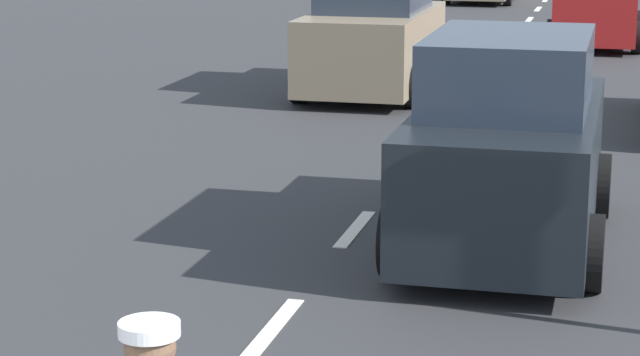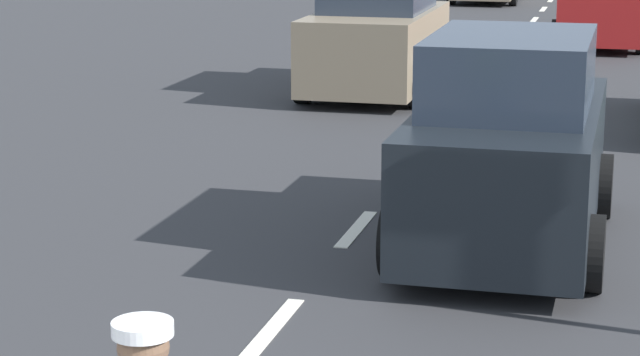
# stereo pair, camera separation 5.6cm
# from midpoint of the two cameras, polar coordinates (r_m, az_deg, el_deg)

# --- Properties ---
(ground_plane) EXTENTS (96.00, 96.00, 0.00)m
(ground_plane) POSITION_cam_midpoint_polar(r_m,az_deg,el_deg) (24.58, 7.84, 5.17)
(ground_plane) COLOR #333335
(lane_center_line) EXTENTS (0.14, 46.40, 0.01)m
(lane_center_line) POSITION_cam_midpoint_polar(r_m,az_deg,el_deg) (28.73, 8.79, 6.30)
(lane_center_line) COLOR silver
(lane_center_line) RESTS_ON ground
(car_outgoing_ahead) EXTENTS (1.93, 4.10, 2.07)m
(car_outgoing_ahead) POSITION_cam_midpoint_polar(r_m,az_deg,el_deg) (12.04, 8.51, 1.36)
(car_outgoing_ahead) COLOR black
(car_outgoing_ahead) RESTS_ON ground
(car_oncoming_second) EXTENTS (2.09, 4.13, 2.09)m
(car_oncoming_second) POSITION_cam_midpoint_polar(r_m,az_deg,el_deg) (20.97, 2.38, 6.57)
(car_oncoming_second) COLOR gray
(car_oncoming_second) RESTS_ON ground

